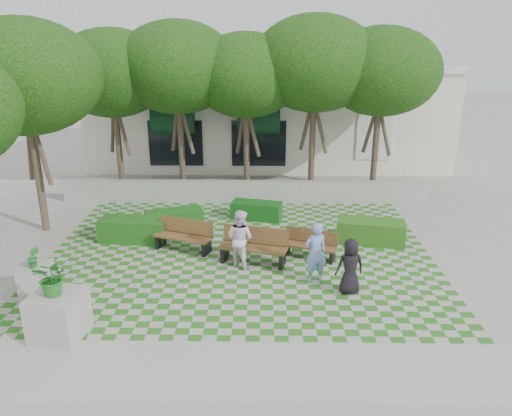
{
  "coord_description": "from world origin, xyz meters",
  "views": [
    {
      "loc": [
        0.73,
        -13.38,
        6.69
      ],
      "look_at": [
        0.5,
        1.5,
        1.4
      ],
      "focal_mm": 35.0,
      "sensor_mm": 36.0,
      "label": 1
    }
  ],
  "objects_px": {
    "bench_mid": "(254,247)",
    "hedge_east": "(370,232)",
    "planter_back": "(37,281)",
    "person_white": "(240,238)",
    "bench_west": "(184,236)",
    "bench_east": "(310,245)",
    "person_blue": "(315,252)",
    "person_dark": "(350,266)",
    "hedge_midright": "(257,210)",
    "hedge_west": "(134,230)",
    "hedge_midleft": "(174,220)",
    "planter_front": "(57,306)"
  },
  "relations": [
    {
      "from": "bench_east",
      "to": "planter_front",
      "type": "bearing_deg",
      "value": -123.68
    },
    {
      "from": "bench_mid",
      "to": "hedge_midright",
      "type": "relative_size",
      "value": 1.16
    },
    {
      "from": "planter_front",
      "to": "planter_back",
      "type": "relative_size",
      "value": 1.3
    },
    {
      "from": "planter_back",
      "to": "person_white",
      "type": "bearing_deg",
      "value": 21.21
    },
    {
      "from": "bench_east",
      "to": "hedge_east",
      "type": "height_order",
      "value": "bench_east"
    },
    {
      "from": "planter_front",
      "to": "planter_back",
      "type": "distance_m",
      "value": 2.14
    },
    {
      "from": "bench_west",
      "to": "person_blue",
      "type": "xyz_separation_m",
      "value": [
        4.01,
        -2.09,
        0.41
      ]
    },
    {
      "from": "bench_east",
      "to": "bench_mid",
      "type": "xyz_separation_m",
      "value": [
        -1.74,
        -0.37,
        0.1
      ]
    },
    {
      "from": "person_dark",
      "to": "planter_front",
      "type": "bearing_deg",
      "value": 7.22
    },
    {
      "from": "bench_east",
      "to": "hedge_west",
      "type": "relative_size",
      "value": 0.79
    },
    {
      "from": "bench_east",
      "to": "bench_west",
      "type": "relative_size",
      "value": 0.88
    },
    {
      "from": "bench_east",
      "to": "person_dark",
      "type": "xyz_separation_m",
      "value": [
        0.86,
        -2.21,
        0.35
      ]
    },
    {
      "from": "hedge_east",
      "to": "person_white",
      "type": "height_order",
      "value": "person_white"
    },
    {
      "from": "bench_west",
      "to": "hedge_midright",
      "type": "relative_size",
      "value": 1.07
    },
    {
      "from": "hedge_west",
      "to": "planter_back",
      "type": "bearing_deg",
      "value": -111.85
    },
    {
      "from": "hedge_midleft",
      "to": "planter_front",
      "type": "height_order",
      "value": "planter_front"
    },
    {
      "from": "bench_mid",
      "to": "person_white",
      "type": "relative_size",
      "value": 1.21
    },
    {
      "from": "planter_back",
      "to": "bench_west",
      "type": "bearing_deg",
      "value": 43.21
    },
    {
      "from": "bench_mid",
      "to": "hedge_east",
      "type": "relative_size",
      "value": 0.98
    },
    {
      "from": "bench_mid",
      "to": "person_white",
      "type": "xyz_separation_m",
      "value": [
        -0.4,
        -0.24,
        0.37
      ]
    },
    {
      "from": "bench_west",
      "to": "hedge_midleft",
      "type": "height_order",
      "value": "bench_west"
    },
    {
      "from": "planter_front",
      "to": "hedge_midleft",
      "type": "bearing_deg",
      "value": 77.2
    },
    {
      "from": "planter_back",
      "to": "person_white",
      "type": "relative_size",
      "value": 0.84
    },
    {
      "from": "bench_east",
      "to": "hedge_midleft",
      "type": "bearing_deg",
      "value": 174.29
    },
    {
      "from": "person_dark",
      "to": "hedge_midright",
      "type": "bearing_deg",
      "value": -75.24
    },
    {
      "from": "bench_east",
      "to": "bench_mid",
      "type": "distance_m",
      "value": 1.78
    },
    {
      "from": "hedge_midright",
      "to": "hedge_midleft",
      "type": "distance_m",
      "value": 3.11
    },
    {
      "from": "bench_mid",
      "to": "hedge_west",
      "type": "height_order",
      "value": "bench_mid"
    },
    {
      "from": "hedge_midright",
      "to": "hedge_midleft",
      "type": "relative_size",
      "value": 0.94
    },
    {
      "from": "bench_west",
      "to": "planter_back",
      "type": "height_order",
      "value": "planter_back"
    },
    {
      "from": "planter_front",
      "to": "hedge_midright",
      "type": "bearing_deg",
      "value": 60.26
    },
    {
      "from": "bench_mid",
      "to": "hedge_west",
      "type": "bearing_deg",
      "value": 172.45
    },
    {
      "from": "person_dark",
      "to": "hedge_west",
      "type": "bearing_deg",
      "value": -37.28
    },
    {
      "from": "person_white",
      "to": "hedge_west",
      "type": "bearing_deg",
      "value": 7.12
    },
    {
      "from": "bench_mid",
      "to": "person_blue",
      "type": "relative_size",
      "value": 1.22
    },
    {
      "from": "planter_front",
      "to": "bench_east",
      "type": "bearing_deg",
      "value": 35.38
    },
    {
      "from": "bench_west",
      "to": "planter_front",
      "type": "height_order",
      "value": "planter_front"
    },
    {
      "from": "hedge_west",
      "to": "person_dark",
      "type": "xyz_separation_m",
      "value": [
        6.69,
        -3.46,
        0.39
      ]
    },
    {
      "from": "hedge_east",
      "to": "person_dark",
      "type": "xyz_separation_m",
      "value": [
        -1.25,
        -3.41,
        0.39
      ]
    },
    {
      "from": "hedge_midleft",
      "to": "person_blue",
      "type": "height_order",
      "value": "person_blue"
    },
    {
      "from": "bench_west",
      "to": "person_white",
      "type": "height_order",
      "value": "person_white"
    },
    {
      "from": "bench_east",
      "to": "planter_front",
      "type": "relative_size",
      "value": 0.9
    },
    {
      "from": "hedge_midleft",
      "to": "planter_back",
      "type": "relative_size",
      "value": 1.32
    },
    {
      "from": "bench_mid",
      "to": "planter_back",
      "type": "bearing_deg",
      "value": -143.95
    },
    {
      "from": "hedge_east",
      "to": "person_white",
      "type": "xyz_separation_m",
      "value": [
        -4.26,
        -1.81,
        0.5
      ]
    },
    {
      "from": "hedge_midright",
      "to": "planter_front",
      "type": "bearing_deg",
      "value": -119.74
    },
    {
      "from": "bench_mid",
      "to": "person_blue",
      "type": "bearing_deg",
      "value": -20.41
    },
    {
      "from": "bench_west",
      "to": "person_blue",
      "type": "relative_size",
      "value": 1.12
    },
    {
      "from": "bench_east",
      "to": "hedge_east",
      "type": "xyz_separation_m",
      "value": [
        2.11,
        1.2,
        -0.03
      ]
    },
    {
      "from": "planter_back",
      "to": "hedge_west",
      "type": "bearing_deg",
      "value": 68.15
    }
  ]
}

